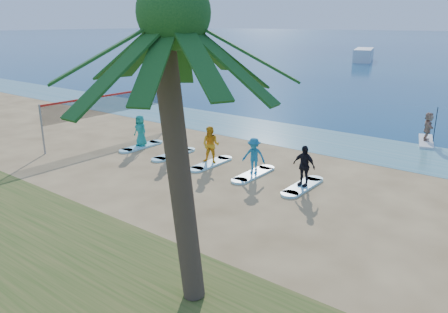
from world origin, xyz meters
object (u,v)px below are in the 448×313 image
Objects in this scene: volleyball_net at (115,103)px; surfboard_2 at (211,164)px; student_3 at (254,156)px; surfboard_3 at (253,174)px; palm_tree at (174,16)px; paddleboarder at (428,126)px; boat_offshore_a at (363,61)px; paddleboard at (426,141)px; surfboard_0 at (141,146)px; student_1 at (173,136)px; student_0 at (140,131)px; surfboard_1 at (174,154)px; student_4 at (304,166)px; surfboard_4 at (303,186)px; student_2 at (211,145)px.

volleyball_net reaches higher than surfboard_2.
surfboard_3 is at bearing 0.00° from student_3.
palm_tree reaches higher than surfboard_3.
boat_offshore_a is (-21.45, 47.18, -0.89)m from paddleboarder.
boat_offshore_a reaches higher than paddleboard.
paddleboarder reaches higher than surfboard_0.
student_0 is at bearing -171.50° from student_1.
student_1 is at bearing -94.52° from boat_offshore_a.
student_0 is 0.74× the size of surfboard_1.
boat_offshore_a is at bearing 113.12° from student_4.
boat_offshore_a is 60.58m from surfboard_4.
surfboard_2 is (14.57, -57.42, 0.04)m from boat_offshore_a.
paddleboard is at bearing 50.56° from student_3.
student_2 reaches higher than student_4.
paddleboarder is 0.99× the size of student_3.
student_1 reaches higher than student_2.
volleyball_net reaches higher than paddleboard.
volleyball_net reaches higher than surfboard_3.
surfboard_0 and surfboard_2 have the same top height.
paddleboarder is 0.95× the size of student_0.
student_4 is (0.00, 0.00, 0.87)m from surfboard_4.
student_0 is at bearing 115.80° from paddleboarder.
palm_tree is at bearing -44.95° from surfboard_1.
surfboard_3 is (16.95, -57.42, 0.04)m from boat_offshore_a.
student_3 is at bearing -175.48° from student_4.
student_1 is 2.56m from surfboard_2.
paddleboard is 11.21m from student_3.
surfboard_0 and surfboard_1 have the same top height.
paddleboarder reaches higher than student_3.
student_3 reaches higher than paddleboard.
boat_offshore_a reaches higher than surfboard_4.
paddleboard is 11.18m from surfboard_3.
paddleboard is (1.01, 18.46, -6.41)m from palm_tree.
surfboard_2 is 2.38m from surfboard_3.
student_3 is (9.99, -0.72, -1.03)m from volleyball_net.
student_0 is 9.50m from student_4.
volleyball_net is 5.88× the size of paddleboarder.
student_2 is (14.57, -57.42, 0.94)m from boat_offshore_a.
palm_tree is 14.54m from student_0.
palm_tree reaches higher than surfboard_4.
paddleboard is 1.94× the size of paddleboarder.
student_1 is (-8.24, 8.23, -5.47)m from palm_tree.
student_0 is (2.86, -0.72, -1.00)m from volleyball_net.
surfboard_1 is (-9.25, -10.23, -0.85)m from paddleboarder.
surfboard_1 is at bearing 180.00° from surfboard_4.
student_4 is (9.50, 0.00, 0.01)m from student_0.
volleyball_net is at bearing 107.75° from paddleboarder.
surfboard_4 is (-1.12, 8.23, -6.42)m from palm_tree.
paddleboarder is 0.70× the size of surfboard_0.
boat_offshore_a is at bearing 84.88° from student_2.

